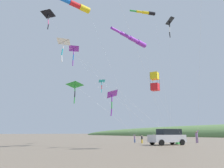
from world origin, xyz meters
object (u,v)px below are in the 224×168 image
object	(u,v)px
cooler_box	(178,142)
kite_delta_yellow_midlevel	(102,81)
person_child_grey_jacket	(154,138)
kite_delta_small_distant	(64,42)
parked_car	(167,137)
kite_delta_orange_high_right	(75,85)
kite_windsock_striped_overhead	(134,40)
kite_delta_long_streamer_left	(169,21)
person_bystander_far	(135,138)
kite_windsock_black_fish_shape	(146,13)
kite_box_green_low_center	(155,82)
kite_delta_purple_drifting	(48,15)
kite_delta_magenta_far_left	(74,49)
person_adult_flyer	(197,136)
kite_delta_checkered_midright	(112,94)
person_child_green_jacket	(142,138)
kite_windsock_white_trailing	(72,3)

from	to	relation	value
cooler_box	kite_delta_yellow_midlevel	world-z (taller)	kite_delta_yellow_midlevel
person_child_grey_jacket	kite_delta_small_distant	distance (m)	18.53
parked_car	kite_delta_orange_high_right	world-z (taller)	kite_delta_orange_high_right
kite_windsock_striped_overhead	kite_delta_long_streamer_left	size ratio (longest dim) A/B	0.81
person_bystander_far	kite_delta_yellow_midlevel	bearing A→B (deg)	151.48
person_bystander_far	kite_windsock_black_fish_shape	size ratio (longest dim) A/B	0.07
kite_box_green_low_center	kite_delta_small_distant	bearing A→B (deg)	133.47
parked_car	kite_delta_purple_drifting	xyz separation A→B (m)	(-12.93, 7.80, 15.63)
person_child_grey_jacket	kite_delta_magenta_far_left	xyz separation A→B (m)	(-11.53, 3.92, 12.52)
person_adult_flyer	kite_delta_orange_high_right	distance (m)	19.11
kite_delta_purple_drifting	kite_delta_checkered_midright	xyz separation A→B (m)	(5.30, -7.03, -11.16)
cooler_box	kite_box_green_low_center	size ratio (longest dim) A/B	0.08
cooler_box	kite_delta_magenta_far_left	bearing A→B (deg)	144.07
cooler_box	person_child_green_jacket	distance (m)	4.81
kite_windsock_white_trailing	person_child_green_jacket	bearing A→B (deg)	-14.94
kite_delta_checkered_midright	kite_delta_long_streamer_left	distance (m)	14.51
parked_car	kite_box_green_low_center	distance (m)	7.96
person_child_green_jacket	kite_box_green_low_center	bearing A→B (deg)	-123.59
person_child_green_jacket	kite_box_green_low_center	xyz separation A→B (m)	(-5.17, -7.79, 5.83)
kite_windsock_black_fish_shape	parked_car	bearing A→B (deg)	-0.49
kite_windsock_white_trailing	kite_delta_magenta_far_left	xyz separation A→B (m)	(1.24, 1.51, -6.11)
person_bystander_far	kite_delta_orange_high_right	world-z (taller)	kite_delta_orange_high_right
person_child_grey_jacket	person_bystander_far	size ratio (longest dim) A/B	1.08
kite_delta_magenta_far_left	kite_delta_yellow_midlevel	bearing A→B (deg)	2.82
kite_delta_small_distant	kite_delta_purple_drifting	distance (m)	6.00
kite_windsock_striped_overhead	kite_delta_orange_high_right	size ratio (longest dim) A/B	1.17
kite_delta_purple_drifting	kite_delta_magenta_far_left	xyz separation A→B (m)	(4.37, 1.20, -3.36)
person_adult_flyer	kite_delta_purple_drifting	xyz separation A→B (m)	(-20.61, 6.59, 15.61)
person_child_grey_jacket	kite_delta_small_distant	bearing A→B (deg)	-177.44
kite_windsock_black_fish_shape	person_child_grey_jacket	bearing A→B (deg)	41.75
person_child_grey_jacket	kite_delta_small_distant	size ratio (longest dim) A/B	0.09
kite_delta_magenta_far_left	kite_delta_yellow_midlevel	xyz separation A→B (m)	(5.00, 0.25, -4.07)
cooler_box	person_child_grey_jacket	world-z (taller)	person_child_grey_jacket
kite_windsock_black_fish_shape	kite_delta_checkered_midright	world-z (taller)	kite_windsock_black_fish_shape
kite_windsock_striped_overhead	cooler_box	bearing A→B (deg)	-12.57
cooler_box	person_adult_flyer	world-z (taller)	person_adult_flyer
kite_delta_small_distant	kite_delta_yellow_midlevel	distance (m)	9.98
kite_windsock_black_fish_shape	kite_delta_yellow_midlevel	size ratio (longest dim) A/B	1.45
kite_delta_orange_high_right	kite_delta_yellow_midlevel	size ratio (longest dim) A/B	1.02
kite_delta_long_streamer_left	person_bystander_far	bearing A→B (deg)	96.30
kite_delta_magenta_far_left	kite_delta_yellow_midlevel	size ratio (longest dim) A/B	1.28
person_adult_flyer	kite_delta_checkered_midright	distance (m)	15.95
kite_delta_yellow_midlevel	kite_windsock_white_trailing	bearing A→B (deg)	-164.29
kite_delta_small_distant	kite_box_green_low_center	bearing A→B (deg)	-46.53
person_adult_flyer	kite_delta_magenta_far_left	world-z (taller)	kite_delta_magenta_far_left
person_adult_flyer	kite_delta_checkered_midright	bearing A→B (deg)	-178.34
kite_delta_long_streamer_left	person_child_green_jacket	bearing A→B (deg)	104.41
kite_delta_long_streamer_left	kite_windsock_white_trailing	bearing A→B (deg)	146.08
parked_car	kite_delta_checkered_midright	bearing A→B (deg)	174.25
kite_windsock_striped_overhead	kite_delta_yellow_midlevel	world-z (taller)	kite_windsock_striped_overhead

